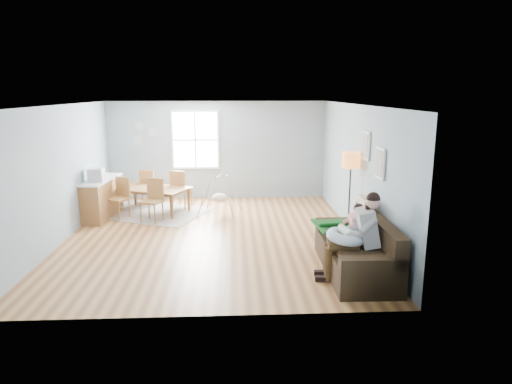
{
  "coord_description": "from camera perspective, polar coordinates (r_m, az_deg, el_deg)",
  "views": [
    {
      "loc": [
        0.43,
        -9.16,
        2.97
      ],
      "look_at": [
        0.88,
        -0.32,
        1.0
      ],
      "focal_mm": 32.0,
      "sensor_mm": 36.0,
      "label": 1
    }
  ],
  "objects": [
    {
      "name": "green_throw",
      "position": [
        8.46,
        10.98,
        -4.09
      ],
      "size": [
        1.11,
        0.96,
        0.04
      ],
      "primitive_type": "cube",
      "rotation": [
        0.0,
        0.0,
        0.1
      ],
      "color": "#135525",
      "rests_on": "sofa"
    },
    {
      "name": "wall_plates",
      "position": [
        12.91,
        -13.88,
        7.11
      ],
      "size": [
        0.67,
        0.02,
        0.66
      ],
      "color": "#8C9CA9",
      "rests_on": "room"
    },
    {
      "name": "pictures",
      "position": [
        8.57,
        14.36,
        4.65
      ],
      "size": [
        0.05,
        1.34,
        0.74
      ],
      "color": "white",
      "rests_on": "room"
    },
    {
      "name": "window",
      "position": [
        12.73,
        -7.59,
        6.48
      ],
      "size": [
        1.32,
        0.08,
        1.62
      ],
      "color": "white",
      "rests_on": "room"
    },
    {
      "name": "room",
      "position": [
        9.19,
        -5.68,
        9.06
      ],
      "size": [
        8.4,
        9.4,
        3.9
      ],
      "color": "brown"
    },
    {
      "name": "storage_cube",
      "position": [
        7.95,
        13.93,
        -8.07
      ],
      "size": [
        0.4,
        0.36,
        0.44
      ],
      "color": "silver",
      "rests_on": "room"
    },
    {
      "name": "sofa",
      "position": [
        7.86,
        12.74,
        -7.43
      ],
      "size": [
        1.01,
        2.29,
        0.92
      ],
      "color": "black",
      "rests_on": "room"
    },
    {
      "name": "floor_lamp",
      "position": [
        9.39,
        11.75,
        3.04
      ],
      "size": [
        0.36,
        0.36,
        1.77
      ],
      "color": "black",
      "rests_on": "room"
    },
    {
      "name": "chair_se",
      "position": [
        10.8,
        -12.73,
        -0.6
      ],
      "size": [
        0.58,
        0.58,
        1.0
      ],
      "color": "olive",
      "rests_on": "rug"
    },
    {
      "name": "beige_pillow",
      "position": [
        8.32,
        13.48,
        -2.61
      ],
      "size": [
        0.18,
        0.57,
        0.57
      ],
      "primitive_type": "cube",
      "rotation": [
        0.0,
        0.0,
        -0.05
      ],
      "color": "#C7B298",
      "rests_on": "sofa"
    },
    {
      "name": "chair_sw",
      "position": [
        11.31,
        -16.61,
        -0.33
      ],
      "size": [
        0.59,
        0.59,
        0.97
      ],
      "color": "olive",
      "rests_on": "rug"
    },
    {
      "name": "nursing_pillow",
      "position": [
        7.36,
        11.14,
        -5.5
      ],
      "size": [
        0.68,
        0.66,
        0.25
      ],
      "primitive_type": "torus",
      "rotation": [
        0.0,
        0.14,
        -0.08
      ],
      "color": "silver",
      "rests_on": "father"
    },
    {
      "name": "counter",
      "position": [
        11.5,
        -18.65,
        -0.69
      ],
      "size": [
        0.64,
        1.7,
        0.93
      ],
      "color": "brown",
      "rests_on": "room"
    },
    {
      "name": "chair_ne",
      "position": [
        11.84,
        -9.48,
        0.67
      ],
      "size": [
        0.59,
        0.59,
        0.99
      ],
      "color": "olive",
      "rests_on": "rug"
    },
    {
      "name": "father",
      "position": [
        7.39,
        12.44,
        -5.04
      ],
      "size": [
        1.02,
        0.51,
        1.44
      ],
      "color": "gray",
      "rests_on": "sofa"
    },
    {
      "name": "infant",
      "position": [
        7.37,
        11.06,
        -4.78
      ],
      "size": [
        0.22,
        0.42,
        0.15
      ],
      "color": "white",
      "rests_on": "nursing_pillow"
    },
    {
      "name": "chair_nw",
      "position": [
        12.32,
        -13.18,
        0.87
      ],
      "size": [
        0.56,
        0.56,
        0.96
      ],
      "color": "olive",
      "rests_on": "rug"
    },
    {
      "name": "monitor",
      "position": [
        11.09,
        -19.38,
        2.03
      ],
      "size": [
        0.33,
        0.31,
        0.31
      ],
      "color": "#ADADB2",
      "rests_on": "counter"
    },
    {
      "name": "dining_table",
      "position": [
        11.61,
        -12.92,
        -1.01
      ],
      "size": [
        2.03,
        1.64,
        0.63
      ],
      "primitive_type": "imported",
      "rotation": [
        0.0,
        0.0,
        -0.42
      ],
      "color": "brown",
      "rests_on": "rug"
    },
    {
      "name": "baby_swing",
      "position": [
        11.19,
        -4.58,
        -0.66
      ],
      "size": [
        1.1,
        1.12,
        0.95
      ],
      "color": "#ADADB2",
      "rests_on": "room"
    },
    {
      "name": "rug",
      "position": [
        11.68,
        -12.84,
        -2.48
      ],
      "size": [
        3.11,
        2.78,
        0.01
      ],
      "primitive_type": "cube",
      "rotation": [
        0.0,
        0.0,
        -0.4
      ],
      "color": "#A39B95",
      "rests_on": "room"
    },
    {
      "name": "toddler",
      "position": [
        7.91,
        11.9,
        -3.92
      ],
      "size": [
        0.55,
        0.27,
        0.87
      ],
      "color": "white",
      "rests_on": "sofa"
    }
  ]
}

